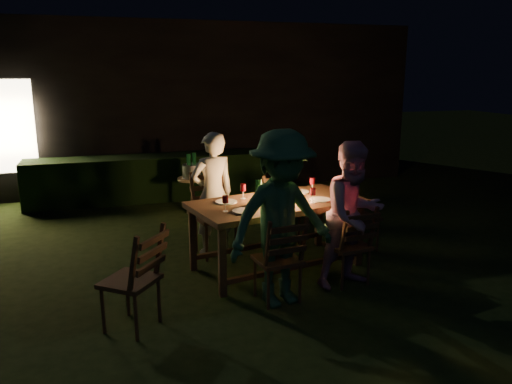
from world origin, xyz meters
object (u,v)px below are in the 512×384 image
object	(u,v)px
lantern	(279,186)
chair_far_left	(215,229)
chair_near_left	(278,274)
bottle_bucket_b	(194,167)
chair_near_right	(348,259)
person_opp_left	(282,219)
person_house_side	(213,194)
chair_far_right	(282,222)
chair_end	(358,228)
chair_spare	(133,297)
bottle_table	(258,192)
bottle_bucket_a	(189,169)
person_opp_right	(354,215)
side_table	(192,182)
dining_table	(277,208)
ice_bucket	(192,171)

from	to	relation	value
lantern	chair_far_left	bearing A→B (deg)	136.59
chair_near_left	bottle_bucket_b	xyz separation A→B (m)	(-0.24, 3.36, 0.50)
chair_near_right	person_opp_left	size ratio (longest dim) A/B	0.53
person_house_side	bottle_bucket_b	world-z (taller)	person_house_side
chair_far_right	chair_end	size ratio (longest dim) A/B	0.95
chair_near_right	chair_end	distance (m)	1.10
chair_near_left	chair_far_right	world-z (taller)	chair_near_left
chair_far_right	person_opp_left	distance (m)	1.97
chair_spare	bottle_table	world-z (taller)	bottle_table
chair_near_right	bottle_bucket_a	distance (m)	3.36
bottle_table	bottle_bucket_a	distance (m)	2.52
chair_end	chair_spare	bearing A→B (deg)	-76.70
person_opp_right	side_table	world-z (taller)	person_opp_right
chair_near_right	chair_far_left	world-z (taller)	chair_far_left
dining_table	person_house_side	bearing A→B (deg)	118.76
bottle_table	ice_bucket	bearing A→B (deg)	97.35
dining_table	chair_far_left	distance (m)	0.98
chair_near_left	chair_far_right	xyz separation A→B (m)	(0.66, 1.71, -0.01)
bottle_bucket_a	dining_table	bearing A→B (deg)	-75.69
chair_far_right	chair_end	world-z (taller)	chair_end
bottle_table	chair_near_left	bearing A→B (deg)	-92.76
chair_far_left	person_house_side	xyz separation A→B (m)	(-0.01, 0.05, 0.45)
person_house_side	dining_table	bearing A→B (deg)	118.76
side_table	lantern	bearing A→B (deg)	-75.84
dining_table	chair_near_right	bearing A→B (deg)	-59.74
ice_bucket	chair_near_left	bearing A→B (deg)	-85.05
chair_near_right	bottle_bucket_b	size ratio (longest dim) A/B	2.92
dining_table	bottle_bucket_b	distance (m)	2.57
person_opp_right	chair_far_left	bearing A→B (deg)	119.45
chair_near_right	ice_bucket	world-z (taller)	chair_near_right
chair_near_left	ice_bucket	size ratio (longest dim) A/B	3.18
dining_table	ice_bucket	size ratio (longest dim) A/B	7.10
ice_bucket	bottle_bucket_a	bearing A→B (deg)	-141.34
chair_near_right	person_opp_right	xyz separation A→B (m)	(0.01, -0.05, 0.51)
chair_spare	person_opp_left	bearing A→B (deg)	-47.68
chair_end	bottle_bucket_b	distance (m)	2.88
person_opp_right	bottle_bucket_b	distance (m)	3.41
chair_far_right	chair_end	bearing A→B (deg)	137.70
chair_near_right	ice_bucket	size ratio (longest dim) A/B	3.11
chair_near_left	person_opp_left	bearing A→B (deg)	-82.20
chair_near_right	chair_spare	world-z (taller)	chair_spare
ice_bucket	lantern	bearing A→B (deg)	-75.84
chair_near_right	chair_spare	size ratio (longest dim) A/B	0.93
chair_spare	person_opp_left	world-z (taller)	person_opp_left
chair_near_left	dining_table	bearing A→B (deg)	65.18
person_opp_left	bottle_bucket_b	xyz separation A→B (m)	(-0.25, 3.41, -0.09)
dining_table	bottle_bucket_a	xyz separation A→B (m)	(-0.62, 2.43, 0.05)
chair_near_right	chair_end	world-z (taller)	chair_end
person_opp_right	person_house_side	bearing A→B (deg)	118.76
chair_near_right	chair_far_right	size ratio (longest dim) A/B	1.01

